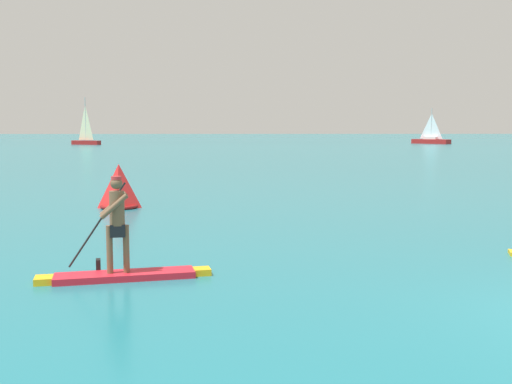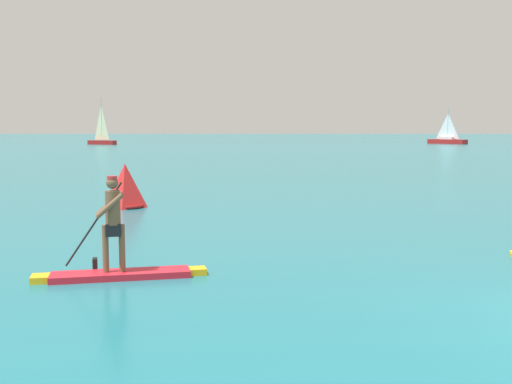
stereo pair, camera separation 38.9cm
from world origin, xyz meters
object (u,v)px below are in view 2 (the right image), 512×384
race_marker_buoy (124,188)px  sailboat_left_horizon (100,137)px  sailboat_right_horizon (446,140)px  paddleboarder_near_left (116,255)px

race_marker_buoy → sailboat_left_horizon: size_ratio=0.21×
sailboat_left_horizon → sailboat_right_horizon: bearing=-153.4°
paddleboarder_near_left → sailboat_right_horizon: size_ratio=0.54×
sailboat_left_horizon → sailboat_right_horizon: (53.20, 3.58, -0.41)m
paddleboarder_near_left → sailboat_left_horizon: 84.48m
paddleboarder_near_left → sailboat_left_horizon: bearing=-87.9°
paddleboarder_near_left → sailboat_right_horizon: sailboat_right_horizon is taller
race_marker_buoy → sailboat_left_horizon: bearing=104.6°
paddleboarder_near_left → race_marker_buoy: bearing=-91.0°
sailboat_left_horizon → sailboat_right_horizon: size_ratio=1.25×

